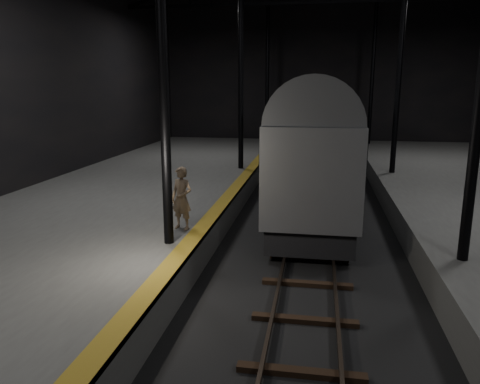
# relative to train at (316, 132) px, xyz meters

# --- Properties ---
(ground) EXTENTS (44.00, 44.00, 0.00)m
(ground) POSITION_rel_train_xyz_m (0.00, -7.30, -3.02)
(ground) COLOR black
(ground) RESTS_ON ground
(platform_left) EXTENTS (9.00, 43.80, 1.00)m
(platform_left) POSITION_rel_train_xyz_m (-7.50, -7.30, -2.52)
(platform_left) COLOR #4B4B49
(platform_left) RESTS_ON ground
(tactile_strip) EXTENTS (0.50, 43.80, 0.01)m
(tactile_strip) POSITION_rel_train_xyz_m (-3.25, -7.30, -2.01)
(tactile_strip) COLOR olive
(tactile_strip) RESTS_ON platform_left
(track) EXTENTS (2.40, 43.00, 0.24)m
(track) POSITION_rel_train_xyz_m (0.00, -7.30, -2.95)
(track) COLOR #3F3328
(track) RESTS_ON ground
(train) EXTENTS (3.03, 20.24, 5.41)m
(train) POSITION_rel_train_xyz_m (0.00, 0.00, 0.00)
(train) COLOR #A8AAB0
(train) RESTS_ON ground
(woman) EXTENTS (0.80, 0.65, 1.89)m
(woman) POSITION_rel_train_xyz_m (-3.80, -10.00, -1.07)
(woman) COLOR #8D7256
(woman) RESTS_ON platform_left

